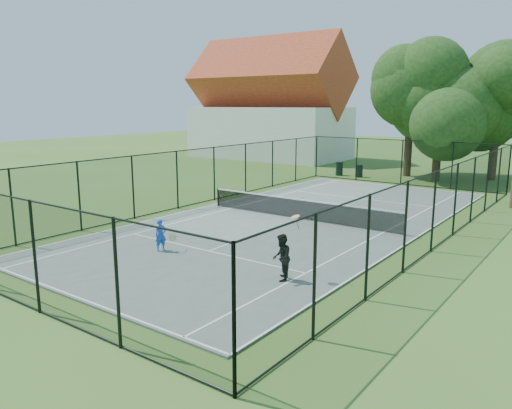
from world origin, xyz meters
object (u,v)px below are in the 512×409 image
Objects in this scene: player_black at (282,257)px; player_blue at (161,235)px; trash_bin_left at (339,169)px; trash_bin_right at (359,171)px; tennis_net at (300,208)px.

player_blue is at bearing -179.99° from player_black.
trash_bin_left is 23.76m from player_black.
player_black is (7.58, -21.94, 0.32)m from trash_bin_right.
trash_bin_right is 0.37× the size of player_black.
trash_bin_right is (1.61, 0.03, -0.05)m from trash_bin_left.
player_black reaches higher than trash_bin_left.
trash_bin_left is 0.40× the size of player_black.
trash_bin_right is 0.78× the size of player_blue.
trash_bin_right is 22.07m from player_blue.
trash_bin_left is at bearing -178.85° from trash_bin_right.
tennis_net is at bearing -69.75° from trash_bin_left.
tennis_net reaches higher than trash_bin_right.
player_blue is (2.33, -21.95, 0.18)m from trash_bin_right.
tennis_net is 15.49m from trash_bin_left.
trash_bin_right is at bearing 1.15° from trash_bin_left.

